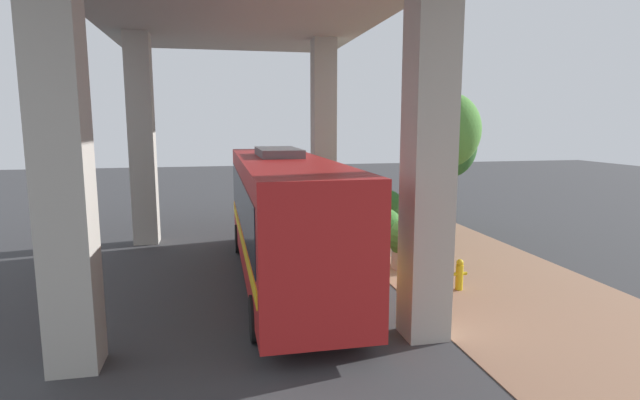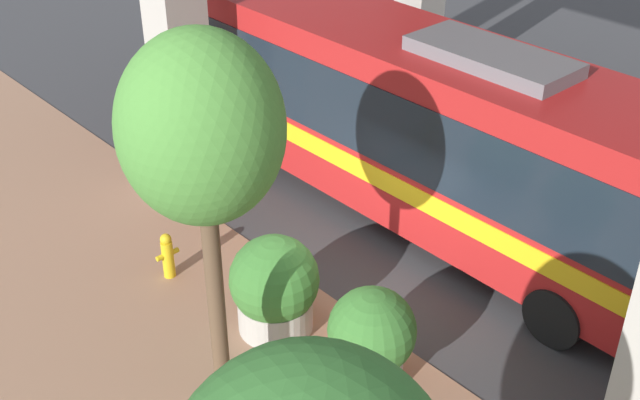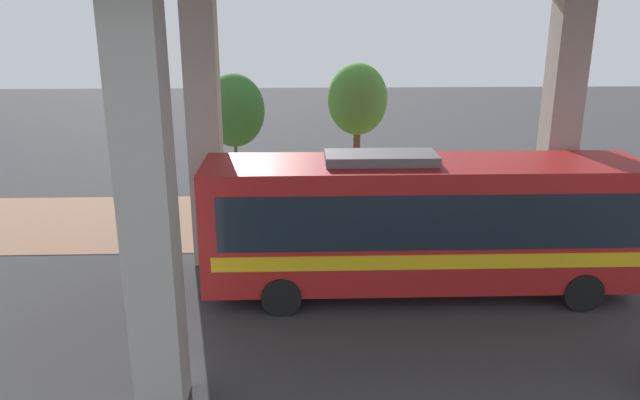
# 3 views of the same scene
# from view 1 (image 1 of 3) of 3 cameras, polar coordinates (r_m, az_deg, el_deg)

# --- Properties ---
(ground_plane) EXTENTS (80.00, 80.00, 0.00)m
(ground_plane) POSITION_cam_1_polar(r_m,az_deg,el_deg) (16.20, 6.02, -7.75)
(ground_plane) COLOR #38383A
(ground_plane) RESTS_ON ground
(sidewalk_strip) EXTENTS (6.00, 40.00, 0.02)m
(sidewalk_strip) POSITION_cam_1_polar(r_m,az_deg,el_deg) (17.32, 15.57, -6.89)
(sidewalk_strip) COLOR #936B51
(sidewalk_strip) RESTS_ON ground
(overpass) EXTENTS (9.40, 18.23, 8.49)m
(overpass) POSITION_cam_1_polar(r_m,az_deg,el_deg) (15.04, -9.05, 19.20)
(overpass) COLOR #ADA89E
(overpass) RESTS_ON ground
(bus) EXTENTS (2.54, 11.19, 3.84)m
(bus) POSITION_cam_1_polar(r_m,az_deg,el_deg) (14.38, -4.17, -1.32)
(bus) COLOR #B21E1E
(bus) RESTS_ON ground
(fire_hydrant) EXTENTS (0.43, 0.21, 0.89)m
(fire_hydrant) POSITION_cam_1_polar(r_m,az_deg,el_deg) (14.45, 15.65, -8.22)
(fire_hydrant) COLOR gold
(fire_hydrant) RESTS_ON ground
(planter_front) EXTENTS (1.28, 1.28, 1.65)m
(planter_front) POSITION_cam_1_polar(r_m,az_deg,el_deg) (17.78, 7.31, -3.42)
(planter_front) COLOR #ADA89E
(planter_front) RESTS_ON ground
(planter_middle) EXTENTS (1.31, 1.31, 1.80)m
(planter_middle) POSITION_cam_1_polar(r_m,az_deg,el_deg) (21.36, 7.73, -1.16)
(planter_middle) COLOR #ADA89E
(planter_middle) RESTS_ON ground
(planter_back) EXTENTS (1.42, 1.42, 1.68)m
(planter_back) POSITION_cam_1_polar(r_m,az_deg,el_deg) (16.15, 10.30, -4.90)
(planter_back) COLOR #ADA89E
(planter_back) RESTS_ON ground
(street_tree_near) EXTENTS (2.25, 2.25, 5.00)m
(street_tree_near) POSITION_cam_1_polar(r_m,az_deg,el_deg) (21.89, 14.62, 6.02)
(street_tree_near) COLOR brown
(street_tree_near) RESTS_ON ground
(street_tree_far) EXTENTS (2.00, 2.00, 5.56)m
(street_tree_far) POSITION_cam_1_polar(r_m,az_deg,el_deg) (17.01, 14.62, 7.55)
(street_tree_far) COLOR brown
(street_tree_far) RESTS_ON ground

